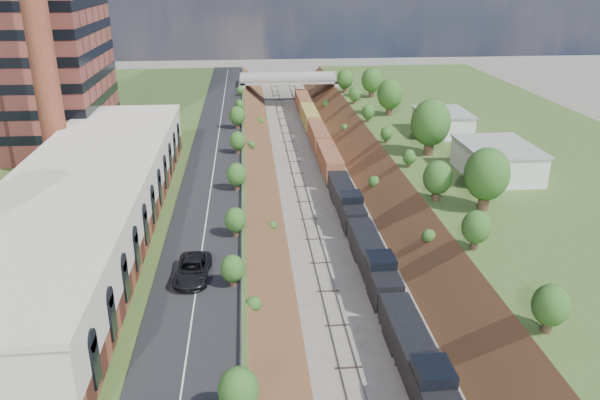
# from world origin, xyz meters

# --- Properties ---
(platform_left) EXTENTS (44.00, 180.00, 5.00)m
(platform_left) POSITION_xyz_m (-33.00, 60.00, 2.50)
(platform_left) COLOR #3C5C26
(platform_left) RESTS_ON ground
(platform_right) EXTENTS (44.00, 180.00, 5.00)m
(platform_right) POSITION_xyz_m (33.00, 60.00, 2.50)
(platform_right) COLOR #3C5C26
(platform_right) RESTS_ON ground
(embankment_left) EXTENTS (10.00, 180.00, 10.00)m
(embankment_left) POSITION_xyz_m (-11.00, 60.00, 0.00)
(embankment_left) COLOR brown
(embankment_left) RESTS_ON ground
(embankment_right) EXTENTS (10.00, 180.00, 10.00)m
(embankment_right) POSITION_xyz_m (11.00, 60.00, 0.00)
(embankment_right) COLOR brown
(embankment_right) RESTS_ON ground
(rail_left_track) EXTENTS (1.58, 180.00, 0.18)m
(rail_left_track) POSITION_xyz_m (-2.60, 60.00, 0.09)
(rail_left_track) COLOR gray
(rail_left_track) RESTS_ON ground
(rail_right_track) EXTENTS (1.58, 180.00, 0.18)m
(rail_right_track) POSITION_xyz_m (2.60, 60.00, 0.09)
(rail_right_track) COLOR gray
(rail_right_track) RESTS_ON ground
(road) EXTENTS (8.00, 180.00, 0.10)m
(road) POSITION_xyz_m (-15.50, 60.00, 5.05)
(road) COLOR black
(road) RESTS_ON platform_left
(guardrail) EXTENTS (0.10, 171.00, 0.70)m
(guardrail) POSITION_xyz_m (-11.40, 59.80, 5.55)
(guardrail) COLOR #99999E
(guardrail) RESTS_ON platform_left
(commercial_building) EXTENTS (14.30, 62.30, 7.00)m
(commercial_building) POSITION_xyz_m (-28.00, 38.00, 8.51)
(commercial_building) COLOR brown
(commercial_building) RESTS_ON platform_left
(smokestack) EXTENTS (3.20, 3.20, 40.00)m
(smokestack) POSITION_xyz_m (-36.00, 56.00, 25.00)
(smokestack) COLOR brown
(smokestack) RESTS_ON platform_left
(overpass) EXTENTS (24.50, 8.30, 7.40)m
(overpass) POSITION_xyz_m (0.00, 122.00, 4.92)
(overpass) COLOR gray
(overpass) RESTS_ON ground
(white_building_near) EXTENTS (9.00, 12.00, 4.00)m
(white_building_near) POSITION_xyz_m (23.50, 52.00, 7.00)
(white_building_near) COLOR silver
(white_building_near) RESTS_ON platform_right
(white_building_far) EXTENTS (8.00, 10.00, 3.60)m
(white_building_far) POSITION_xyz_m (23.00, 74.00, 6.80)
(white_building_far) COLOR silver
(white_building_far) RESTS_ON platform_right
(tree_right_large) EXTENTS (5.25, 5.25, 7.61)m
(tree_right_large) POSITION_xyz_m (17.00, 40.00, 9.38)
(tree_right_large) COLOR #473323
(tree_right_large) RESTS_ON platform_right
(tree_left_crest) EXTENTS (2.45, 2.45, 3.55)m
(tree_left_crest) POSITION_xyz_m (-11.80, 20.00, 7.04)
(tree_left_crest) COLOR #473323
(tree_left_crest) RESTS_ON platform_left
(freight_train) EXTENTS (2.79, 112.94, 4.55)m
(freight_train) POSITION_xyz_m (2.60, 66.59, 2.41)
(freight_train) COLOR black
(freight_train) RESTS_ON ground
(suv) EXTENTS (3.33, 6.59, 1.79)m
(suv) POSITION_xyz_m (-15.94, 26.25, 5.99)
(suv) COLOR black
(suv) RESTS_ON road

